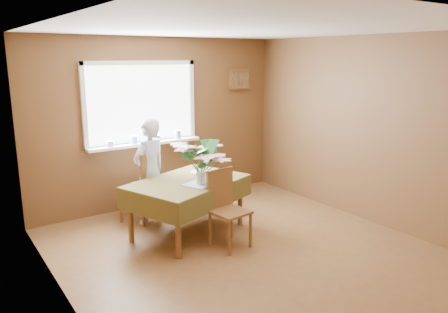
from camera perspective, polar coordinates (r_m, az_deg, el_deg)
floor at (r=5.14m, az=3.55°, el=-12.63°), size 4.50×4.50×0.00m
ceiling at (r=4.65m, az=3.99°, el=16.38°), size 4.50×4.50×0.00m
wall_back at (r=6.63m, az=-8.35°, el=4.41°), size 4.00×0.00×4.00m
wall_left at (r=3.87m, az=-20.27°, el=-2.37°), size 0.00×4.50×4.50m
wall_right at (r=6.16m, az=18.60°, el=3.22°), size 0.00×4.50×4.50m
window_assembly at (r=6.45m, az=-10.53°, el=5.09°), size 1.72×0.20×1.22m
spoon_rack at (r=7.29m, az=2.05°, el=10.04°), size 0.44×0.05×0.33m
dining_table at (r=5.51m, az=-4.77°, el=-3.98°), size 1.69×1.41×0.71m
chair_far at (r=6.03m, az=-10.44°, el=-3.52°), size 0.58×0.58×0.98m
chair_near at (r=5.19m, az=0.21°, el=-6.33°), size 0.44×0.44×0.92m
seated_woman at (r=5.93m, az=-9.68°, el=-1.92°), size 0.61×0.50×1.43m
flower_bouquet at (r=5.27m, az=-3.05°, el=0.06°), size 0.62×0.62×0.53m
side_plate at (r=5.84m, az=-3.29°, el=-2.06°), size 0.31×0.31×0.01m
table_knife at (r=5.45m, az=-1.45°, el=-3.11°), size 0.14×0.19×0.00m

